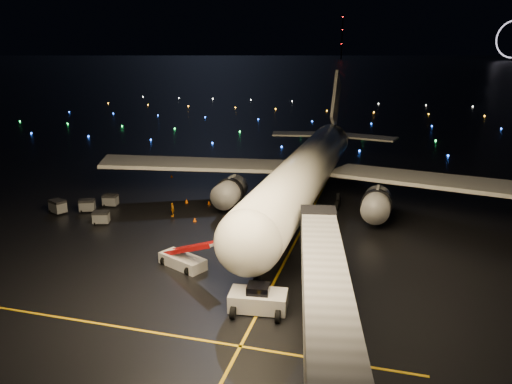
% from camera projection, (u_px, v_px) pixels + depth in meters
% --- Properties ---
extents(ground, '(2000.00, 2000.00, 0.00)m').
position_uv_depth(ground, '(362.00, 78.00, 325.74)').
color(ground, black).
rests_on(ground, ground).
extents(lane_centre, '(0.25, 80.00, 0.02)m').
position_uv_depth(lane_centre, '(302.00, 228.00, 59.15)').
color(lane_centre, gold).
rests_on(lane_centre, ground).
extents(lane_cross, '(60.00, 0.25, 0.02)m').
position_uv_depth(lane_cross, '(40.00, 314.00, 40.34)').
color(lane_cross, gold).
rests_on(lane_cross, ground).
extents(airliner, '(60.05, 57.16, 16.70)m').
position_uv_depth(airliner, '(311.00, 143.00, 66.52)').
color(airliner, white).
rests_on(airliner, ground).
extents(pushback_tug, '(4.94, 2.97, 2.24)m').
position_uv_depth(pushback_tug, '(258.00, 297.00, 40.73)').
color(pushback_tug, silver).
rests_on(pushback_tug, ground).
extents(belt_loader, '(7.47, 4.89, 3.55)m').
position_uv_depth(belt_loader, '(182.00, 250.00, 48.55)').
color(belt_loader, silver).
rests_on(belt_loader, ground).
extents(crew_c, '(0.95, 1.12, 1.80)m').
position_uv_depth(crew_c, '(172.00, 210.00, 63.11)').
color(crew_c, orange).
rests_on(crew_c, ground).
extents(safety_cone_0, '(0.55, 0.55, 0.52)m').
position_uv_depth(safety_cone_0, '(195.00, 219.00, 61.44)').
color(safety_cone_0, '#FB5B00').
rests_on(safety_cone_0, ground).
extents(safety_cone_1, '(0.54, 0.54, 0.49)m').
position_uv_depth(safety_cone_1, '(209.00, 203.00, 68.02)').
color(safety_cone_1, '#FB5B00').
rests_on(safety_cone_1, ground).
extents(safety_cone_2, '(0.55, 0.55, 0.53)m').
position_uv_depth(safety_cone_2, '(187.00, 201.00, 68.74)').
color(safety_cone_2, '#FB5B00').
rests_on(safety_cone_2, ground).
extents(safety_cone_3, '(0.54, 0.54, 0.51)m').
position_uv_depth(safety_cone_3, '(172.00, 176.00, 81.83)').
color(safety_cone_3, '#FB5B00').
rests_on(safety_cone_3, ground).
extents(radio_mast, '(1.80, 1.80, 64.00)m').
position_uv_depth(radio_mast, '(342.00, 37.00, 738.74)').
color(radio_mast, black).
rests_on(radio_mast, ground).
extents(taxiway_lights, '(164.00, 92.00, 0.36)m').
position_uv_depth(taxiway_lights, '(317.00, 118.00, 146.29)').
color(taxiway_lights, black).
rests_on(taxiway_lights, ground).
extents(baggage_cart_0, '(2.03, 1.57, 1.58)m').
position_uv_depth(baggage_cart_0, '(110.00, 200.00, 67.18)').
color(baggage_cart_0, slate).
rests_on(baggage_cart_0, ground).
extents(baggage_cart_1, '(2.19, 1.82, 1.59)m').
position_uv_depth(baggage_cart_1, '(101.00, 218.00, 60.50)').
color(baggage_cart_1, slate).
rests_on(baggage_cart_1, ground).
extents(baggage_cart_2, '(2.48, 2.16, 1.76)m').
position_uv_depth(baggage_cart_2, '(58.00, 207.00, 64.31)').
color(baggage_cart_2, slate).
rests_on(baggage_cart_2, ground).
extents(baggage_cart_3, '(2.29, 2.00, 1.62)m').
position_uv_depth(baggage_cart_3, '(87.00, 206.00, 64.97)').
color(baggage_cart_3, slate).
rests_on(baggage_cart_3, ground).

